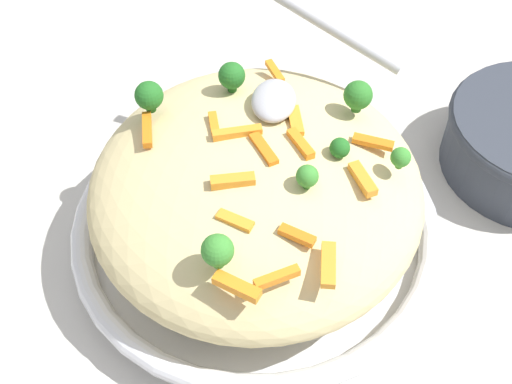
% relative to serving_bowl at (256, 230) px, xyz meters
% --- Properties ---
extents(ground_plane, '(2.40, 2.40, 0.00)m').
position_rel_serving_bowl_xyz_m(ground_plane, '(0.00, 0.00, -0.03)').
color(ground_plane, beige).
extents(serving_bowl, '(0.35, 0.35, 0.05)m').
position_rel_serving_bowl_xyz_m(serving_bowl, '(0.00, 0.00, 0.00)').
color(serving_bowl, silver).
rests_on(serving_bowl, ground_plane).
extents(pasta_mound, '(0.31, 0.30, 0.10)m').
position_rel_serving_bowl_xyz_m(pasta_mound, '(0.00, 0.00, 0.06)').
color(pasta_mound, '#DBC689').
rests_on(pasta_mound, serving_bowl).
extents(carrot_piece_0, '(0.03, 0.03, 0.01)m').
position_rel_serving_bowl_xyz_m(carrot_piece_0, '(-0.08, 0.01, 0.11)').
color(carrot_piece_0, orange).
rests_on(carrot_piece_0, pasta_mound).
extents(carrot_piece_1, '(0.03, 0.02, 0.01)m').
position_rel_serving_bowl_xyz_m(carrot_piece_1, '(-0.11, 0.01, 0.11)').
color(carrot_piece_1, orange).
rests_on(carrot_piece_1, pasta_mound).
extents(carrot_piece_2, '(0.02, 0.04, 0.01)m').
position_rel_serving_bowl_xyz_m(carrot_piece_2, '(0.04, -0.01, 0.11)').
color(carrot_piece_2, orange).
rests_on(carrot_piece_2, pasta_mound).
extents(carrot_piece_3, '(0.03, 0.03, 0.01)m').
position_rel_serving_bowl_xyz_m(carrot_piece_3, '(-0.01, 0.04, 0.11)').
color(carrot_piece_3, orange).
rests_on(carrot_piece_3, pasta_mound).
extents(carrot_piece_4, '(0.04, 0.03, 0.01)m').
position_rel_serving_bowl_xyz_m(carrot_piece_4, '(0.00, 0.01, 0.11)').
color(carrot_piece_4, orange).
rests_on(carrot_piece_4, pasta_mound).
extents(carrot_piece_5, '(0.04, 0.03, 0.01)m').
position_rel_serving_bowl_xyz_m(carrot_piece_5, '(0.02, 0.09, 0.11)').
color(carrot_piece_5, orange).
rests_on(carrot_piece_5, pasta_mound).
extents(carrot_piece_6, '(0.04, 0.02, 0.01)m').
position_rel_serving_bowl_xyz_m(carrot_piece_6, '(-0.04, 0.03, 0.11)').
color(carrot_piece_6, orange).
rests_on(carrot_piece_6, pasta_mound).
extents(carrot_piece_7, '(0.02, 0.04, 0.01)m').
position_rel_serving_bowl_xyz_m(carrot_piece_7, '(-0.02, -0.02, 0.12)').
color(carrot_piece_7, orange).
rests_on(carrot_piece_7, pasta_mound).
extents(carrot_piece_8, '(0.02, 0.04, 0.01)m').
position_rel_serving_bowl_xyz_m(carrot_piece_8, '(-0.02, 0.10, 0.11)').
color(carrot_piece_8, orange).
rests_on(carrot_piece_8, pasta_mound).
extents(carrot_piece_9, '(0.02, 0.03, 0.01)m').
position_rel_serving_bowl_xyz_m(carrot_piece_9, '(0.08, 0.04, 0.11)').
color(carrot_piece_9, orange).
rests_on(carrot_piece_9, pasta_mound).
extents(carrot_piece_10, '(0.03, 0.02, 0.01)m').
position_rel_serving_bowl_xyz_m(carrot_piece_10, '(-0.03, -0.04, 0.11)').
color(carrot_piece_10, orange).
rests_on(carrot_piece_10, pasta_mound).
extents(carrot_piece_11, '(0.04, 0.02, 0.01)m').
position_rel_serving_bowl_xyz_m(carrot_piece_11, '(-0.02, -0.10, 0.11)').
color(carrot_piece_11, orange).
rests_on(carrot_piece_11, pasta_mound).
extents(carrot_piece_12, '(0.04, 0.01, 0.01)m').
position_rel_serving_bowl_xyz_m(carrot_piece_12, '(0.11, 0.07, 0.11)').
color(carrot_piece_12, orange).
rests_on(carrot_piece_12, pasta_mound).
extents(carrot_piece_13, '(0.02, 0.03, 0.01)m').
position_rel_serving_bowl_xyz_m(carrot_piece_13, '(0.12, 0.03, 0.11)').
color(carrot_piece_13, orange).
rests_on(carrot_piece_13, pasta_mound).
extents(carrot_piece_14, '(0.02, 0.03, 0.01)m').
position_rel_serving_bowl_xyz_m(carrot_piece_14, '(0.07, -0.01, 0.11)').
color(carrot_piece_14, orange).
rests_on(carrot_piece_14, pasta_mound).
extents(carrot_piece_15, '(0.02, 0.04, 0.01)m').
position_rel_serving_bowl_xyz_m(carrot_piece_15, '(0.13, -0.00, 0.11)').
color(carrot_piece_15, orange).
rests_on(carrot_piece_15, pasta_mound).
extents(broccoli_floret_0, '(0.02, 0.02, 0.02)m').
position_rel_serving_bowl_xyz_m(broccoli_floret_0, '(0.03, 0.04, 0.12)').
color(broccoli_floret_0, '#377928').
rests_on(broccoli_floret_0, pasta_mound).
extents(broccoli_floret_1, '(0.02, 0.02, 0.02)m').
position_rel_serving_bowl_xyz_m(broccoli_floret_1, '(-0.00, 0.12, 0.12)').
color(broccoli_floret_1, '#377928').
rests_on(broccoli_floret_1, pasta_mound).
extents(broccoli_floret_2, '(0.02, 0.02, 0.02)m').
position_rel_serving_bowl_xyz_m(broccoli_floret_2, '(-0.01, 0.07, 0.12)').
color(broccoli_floret_2, '#205B1C').
rests_on(broccoli_floret_2, pasta_mound).
extents(broccoli_floret_3, '(0.03, 0.03, 0.03)m').
position_rel_serving_bowl_xyz_m(broccoli_floret_3, '(-0.05, -0.10, 0.12)').
color(broccoli_floret_3, '#205B1C').
rests_on(broccoli_floret_3, pasta_mound).
extents(broccoli_floret_4, '(0.03, 0.03, 0.03)m').
position_rel_serving_bowl_xyz_m(broccoli_floret_4, '(-0.08, -0.03, 0.12)').
color(broccoli_floret_4, '#205B1C').
rests_on(broccoli_floret_4, pasta_mound).
extents(broccoli_floret_5, '(0.03, 0.03, 0.03)m').
position_rel_serving_bowl_xyz_m(broccoli_floret_5, '(-0.07, 0.08, 0.12)').
color(broccoli_floret_5, '#296820').
rests_on(broccoli_floret_5, pasta_mound).
extents(broccoli_floret_6, '(0.02, 0.02, 0.03)m').
position_rel_serving_bowl_xyz_m(broccoli_floret_6, '(0.11, -0.02, 0.12)').
color(broccoli_floret_6, '#377928').
rests_on(broccoli_floret_6, pasta_mound).
extents(serving_spoon, '(0.15, 0.18, 0.08)m').
position_rel_serving_bowl_xyz_m(serving_spoon, '(-0.09, 0.02, 0.13)').
color(serving_spoon, '#B7B7BC').
rests_on(serving_spoon, pasta_mound).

